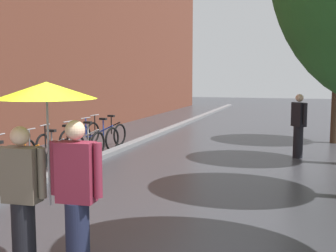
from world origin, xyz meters
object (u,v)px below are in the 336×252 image
Objects in this scene: parked_bicycle_7 at (106,133)px; couple_under_umbrella at (48,152)px; parked_bicycle_3 at (45,153)px; parked_bicycle_4 at (60,147)px; parked_bicycle_2 at (17,161)px; parked_bicycle_6 at (98,137)px; pedestrian_walking_midground at (299,125)px; parked_bicycle_5 at (82,142)px.

couple_under_umbrella reaches higher than parked_bicycle_7.
parked_bicycle_3 is 0.52× the size of couple_under_umbrella.
parked_bicycle_7 is (-0.06, 2.83, 0.00)m from parked_bicycle_4.
parked_bicycle_2 and parked_bicycle_6 have the same top height.
couple_under_umbrella is at bearing -107.24° from pedestrian_walking_midground.
parked_bicycle_2 is at bearing -90.55° from parked_bicycle_5.
parked_bicycle_7 is at bearing 111.78° from couple_under_umbrella.
couple_under_umbrella is at bearing -49.35° from parked_bicycle_2.
parked_bicycle_2 is 0.97m from parked_bicycle_3.
parked_bicycle_3 is 0.95× the size of parked_bicycle_6.
parked_bicycle_2 is 1.02× the size of parked_bicycle_4.
parked_bicycle_6 is 5.76m from pedestrian_walking_midground.
couple_under_umbrella is at bearing -59.53° from parked_bicycle_4.
parked_bicycle_5 is 0.67× the size of pedestrian_walking_midground.
pedestrian_walking_midground is (5.68, 3.29, 0.50)m from parked_bicycle_3.
parked_bicycle_7 is (-0.17, 0.94, 0.00)m from parked_bicycle_6.
parked_bicycle_2 and parked_bicycle_7 have the same top height.
couple_under_umbrella reaches higher than pedestrian_walking_midground.
couple_under_umbrella is (3.24, -3.77, 1.01)m from parked_bicycle_2.
parked_bicycle_6 is at bearing 91.14° from parked_bicycle_5.
couple_under_umbrella is 8.42m from pedestrian_walking_midground.
parked_bicycle_7 is (-0.22, 3.78, 0.00)m from parked_bicycle_3.
parked_bicycle_7 is 0.55× the size of couple_under_umbrella.
parked_bicycle_2 is 0.66× the size of pedestrian_walking_midground.
parked_bicycle_6 is 8.30m from couple_under_umbrella.
parked_bicycle_4 is 2.83m from parked_bicycle_7.
couple_under_umbrella is at bearing -63.98° from parked_bicycle_5.
parked_bicycle_5 is 1.00m from parked_bicycle_6.
parked_bicycle_4 is 0.97× the size of parked_bicycle_5.
parked_bicycle_4 is at bearing 120.47° from couple_under_umbrella.
pedestrian_walking_midground is at bearing 36.61° from parked_bicycle_2.
parked_bicycle_5 and parked_bicycle_7 have the same top height.
parked_bicycle_5 is at bearing 89.45° from parked_bicycle_2.
parked_bicycle_4 is 0.52× the size of couple_under_umbrella.
parked_bicycle_5 is (0.03, 2.81, 0.00)m from parked_bicycle_2.
parked_bicycle_3 is 1.01× the size of parked_bicycle_4.
parked_bicycle_2 is at bearing -90.11° from parked_bicycle_6.
pedestrian_walking_midground is at bearing 4.43° from parked_bicycle_6.
parked_bicycle_3 is at bearing 86.96° from parked_bicycle_2.
pedestrian_walking_midground is (5.89, -0.49, 0.50)m from parked_bicycle_7.
parked_bicycle_3 and parked_bicycle_4 have the same top height.
parked_bicycle_3 is at bearing -86.70° from parked_bicycle_7.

